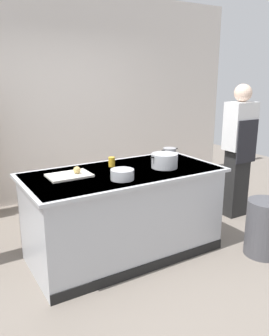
# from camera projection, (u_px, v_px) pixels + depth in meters

# --- Properties ---
(ground_plane) EXTENTS (10.00, 10.00, 0.00)m
(ground_plane) POSITION_uv_depth(u_px,v_px,m) (124.00, 252.00, 3.66)
(ground_plane) COLOR slate
(back_wall) EXTENTS (6.40, 0.12, 3.00)m
(back_wall) POSITION_uv_depth(u_px,v_px,m) (52.00, 98.00, 5.00)
(back_wall) COLOR silver
(back_wall) RESTS_ON ground_plane
(counter_island) EXTENTS (1.98, 0.98, 0.90)m
(counter_island) POSITION_uv_depth(u_px,v_px,m) (124.00, 212.00, 3.54)
(counter_island) COLOR #B7BABF
(counter_island) RESTS_ON ground_plane
(cutting_board) EXTENTS (0.40, 0.28, 0.02)m
(cutting_board) POSITION_uv_depth(u_px,v_px,m) (69.00, 175.00, 3.24)
(cutting_board) COLOR silver
(cutting_board) RESTS_ON counter_island
(onion) EXTENTS (0.07, 0.07, 0.07)m
(onion) POSITION_uv_depth(u_px,v_px,m) (77.00, 170.00, 3.26)
(onion) COLOR tan
(onion) RESTS_ON cutting_board
(stock_pot) EXTENTS (0.34, 0.27, 0.15)m
(stock_pot) POSITION_uv_depth(u_px,v_px,m) (165.00, 161.00, 3.53)
(stock_pot) COLOR #B7BABF
(stock_pot) RESTS_ON counter_island
(sauce_pan) EXTENTS (0.22, 0.15, 0.12)m
(sauce_pan) POSITION_uv_depth(u_px,v_px,m) (170.00, 153.00, 3.95)
(sauce_pan) COLOR #99999E
(sauce_pan) RESTS_ON counter_island
(mixing_bowl) EXTENTS (0.22, 0.22, 0.10)m
(mixing_bowl) POSITION_uv_depth(u_px,v_px,m) (122.00, 174.00, 3.14)
(mixing_bowl) COLOR #B7BABF
(mixing_bowl) RESTS_ON counter_island
(juice_cup) EXTENTS (0.07, 0.07, 0.10)m
(juice_cup) POSITION_uv_depth(u_px,v_px,m) (112.00, 162.00, 3.58)
(juice_cup) COLOR yellow
(juice_cup) RESTS_ON counter_island
(trash_bin) EXTENTS (0.39, 0.39, 0.59)m
(trash_bin) POSITION_uv_depth(u_px,v_px,m) (265.00, 228.00, 3.56)
(trash_bin) COLOR #4C4C51
(trash_bin) RESTS_ON ground_plane
(person_chef) EXTENTS (0.38, 0.25, 1.72)m
(person_chef) POSITION_uv_depth(u_px,v_px,m) (239.00, 148.00, 4.41)
(person_chef) COLOR black
(person_chef) RESTS_ON ground_plane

